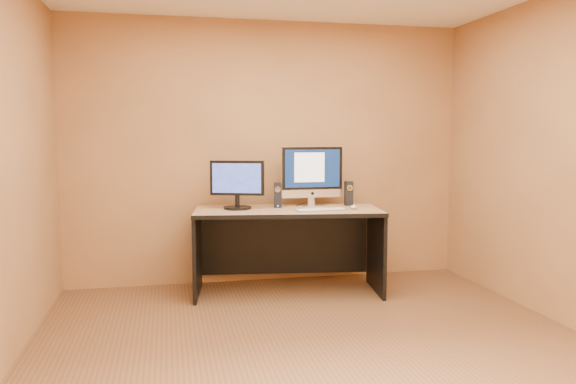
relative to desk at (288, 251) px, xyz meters
name	(u,v)px	position (x,y,z in m)	size (l,w,h in m)	color
floor	(321,352)	(-0.09, -1.47, -0.40)	(4.00, 4.00, 0.00)	brown
walls	(322,162)	(-0.09, -1.47, 0.90)	(4.00, 4.00, 2.60)	#A97444
desk	(288,251)	(0.00, 0.00, 0.00)	(1.71, 0.75, 0.79)	tan
imac	(313,176)	(0.29, 0.18, 0.69)	(0.61, 0.22, 0.59)	silver
second_monitor	(237,185)	(-0.45, 0.12, 0.62)	(0.51, 0.26, 0.45)	black
speaker_left	(278,195)	(-0.07, 0.15, 0.51)	(0.07, 0.08, 0.24)	black
speaker_right	(349,193)	(0.64, 0.15, 0.51)	(0.07, 0.08, 0.24)	black
keyboard	(321,210)	(0.27, -0.17, 0.40)	(0.46, 0.12, 0.02)	#B5B5B9
mouse	(353,207)	(0.60, -0.11, 0.41)	(0.06, 0.11, 0.04)	silver
cable_a	(310,205)	(0.28, 0.26, 0.40)	(0.01, 0.01, 0.24)	black
cable_b	(300,205)	(0.18, 0.27, 0.40)	(0.01, 0.01, 0.19)	black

